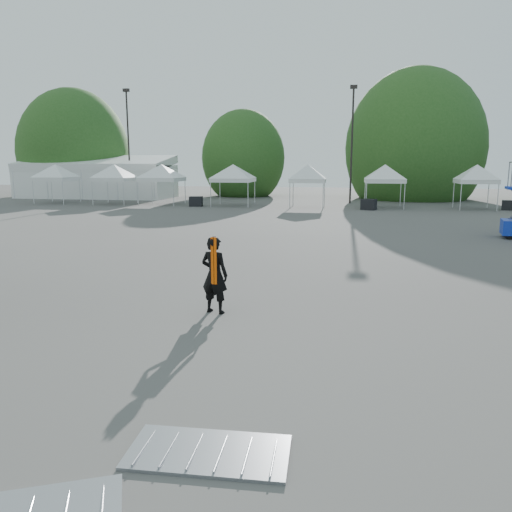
# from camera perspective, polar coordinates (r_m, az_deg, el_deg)

# --- Properties ---
(ground) EXTENTS (120.00, 120.00, 0.00)m
(ground) POSITION_cam_1_polar(r_m,az_deg,el_deg) (12.71, -1.93, -5.17)
(ground) COLOR #474442
(ground) RESTS_ON ground
(marquee) EXTENTS (15.00, 6.25, 4.23)m
(marquee) POSITION_cam_1_polar(r_m,az_deg,el_deg) (53.02, -17.74, 8.52)
(marquee) COLOR white
(marquee) RESTS_ON ground
(light_pole_west) EXTENTS (0.60, 0.25, 10.30)m
(light_pole_west) POSITION_cam_1_polar(r_m,az_deg,el_deg) (50.40, -14.39, 12.93)
(light_pole_west) COLOR black
(light_pole_west) RESTS_ON ground
(light_pole_east) EXTENTS (0.60, 0.25, 9.80)m
(light_pole_east) POSITION_cam_1_polar(r_m,az_deg,el_deg) (44.01, 10.92, 13.11)
(light_pole_east) COLOR black
(light_pole_east) RESTS_ON ground
(tree_far_w) EXTENTS (4.80, 4.80, 7.30)m
(tree_far_w) POSITION_cam_1_polar(r_m,az_deg,el_deg) (57.56, -20.07, 11.07)
(tree_far_w) COLOR #382314
(tree_far_w) RESTS_ON ground
(tree_mid_w) EXTENTS (4.16, 4.16, 6.33)m
(tree_mid_w) POSITION_cam_1_polar(r_m,az_deg,el_deg) (53.03, -1.45, 11.13)
(tree_mid_w) COLOR #382314
(tree_mid_w) RESTS_ON ground
(tree_mid_e) EXTENTS (5.12, 5.12, 7.79)m
(tree_mid_e) POSITION_cam_1_polar(r_m,az_deg,el_deg) (51.39, 17.64, 11.68)
(tree_mid_e) COLOR #382314
(tree_mid_e) RESTS_ON ground
(tent_a) EXTENTS (4.15, 4.15, 3.88)m
(tent_a) POSITION_cam_1_polar(r_m,az_deg,el_deg) (46.73, -21.96, 9.37)
(tent_a) COLOR silver
(tent_a) RESTS_ON ground
(tent_b) EXTENTS (4.16, 4.16, 3.88)m
(tent_b) POSITION_cam_1_polar(r_m,az_deg,el_deg) (44.10, -15.92, 9.70)
(tent_b) COLOR silver
(tent_b) RESTS_ON ground
(tent_c) EXTENTS (4.56, 4.56, 3.88)m
(tent_c) POSITION_cam_1_polar(r_m,az_deg,el_deg) (42.83, -10.76, 9.90)
(tent_c) COLOR silver
(tent_c) RESTS_ON ground
(tent_d) EXTENTS (4.53, 4.53, 3.88)m
(tent_d) POSITION_cam_1_polar(r_m,az_deg,el_deg) (40.79, -2.63, 10.05)
(tent_d) COLOR silver
(tent_d) RESTS_ON ground
(tent_e) EXTENTS (3.85, 3.85, 3.88)m
(tent_e) POSITION_cam_1_polar(r_m,az_deg,el_deg) (39.35, 5.97, 9.98)
(tent_e) COLOR silver
(tent_e) RESTS_ON ground
(tent_f) EXTENTS (4.22, 4.22, 3.88)m
(tent_f) POSITION_cam_1_polar(r_m,az_deg,el_deg) (40.14, 14.54, 9.72)
(tent_f) COLOR silver
(tent_f) RESTS_ON ground
(tent_g) EXTENTS (3.88, 3.88, 3.88)m
(tent_g) POSITION_cam_1_polar(r_m,az_deg,el_deg) (41.02, 23.94, 9.16)
(tent_g) COLOR silver
(tent_g) RESTS_ON ground
(man) EXTENTS (0.75, 0.59, 1.81)m
(man) POSITION_cam_1_polar(r_m,az_deg,el_deg) (11.57, -4.77, -2.14)
(man) COLOR black
(man) RESTS_ON ground
(barrier_mid) EXTENTS (1.97, 1.04, 0.06)m
(barrier_mid) POSITION_cam_1_polar(r_m,az_deg,el_deg) (6.48, -5.45, -21.35)
(barrier_mid) COLOR #989BA0
(barrier_mid) RESTS_ON ground
(crate_west) EXTENTS (1.08, 0.88, 0.78)m
(crate_west) POSITION_cam_1_polar(r_m,az_deg,el_deg) (40.60, -6.87, 6.21)
(crate_west) COLOR black
(crate_west) RESTS_ON ground
(crate_mid) EXTENTS (1.24, 1.12, 0.80)m
(crate_mid) POSITION_cam_1_polar(r_m,az_deg,el_deg) (38.19, 12.76, 5.77)
(crate_mid) COLOR black
(crate_mid) RESTS_ON ground
(crate_east) EXTENTS (1.08, 0.94, 0.71)m
(crate_east) POSITION_cam_1_polar(r_m,az_deg,el_deg) (41.50, 26.89, 5.19)
(crate_east) COLOR black
(crate_east) RESTS_ON ground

